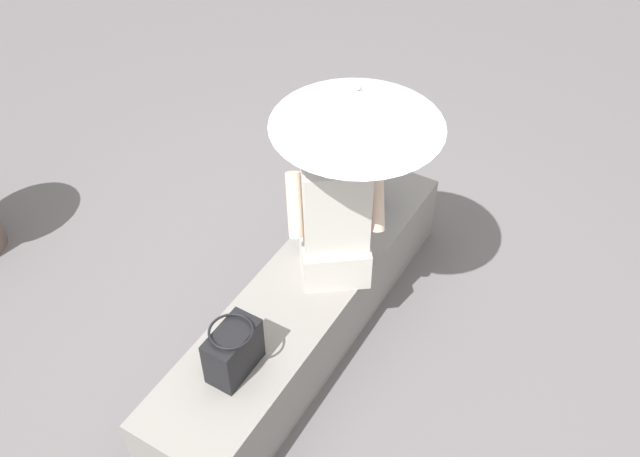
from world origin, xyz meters
TOP-DOWN VIEW (x-y plane):
  - ground_plane at (0.00, 0.00)m, footprint 14.00×14.00m
  - stone_bench at (0.00, 0.00)m, footprint 2.24×0.50m
  - person_seated at (0.15, -0.09)m, footprint 0.44×0.49m
  - parasol at (0.22, -0.15)m, footprint 0.79×0.79m
  - handbag_black at (0.70, 0.07)m, footprint 0.23×0.17m
  - tote_bag_canvas at (-0.61, 0.00)m, footprint 0.27×0.20m

SIDE VIEW (x-z plane):
  - ground_plane at x=0.00m, z-range 0.00..0.00m
  - stone_bench at x=0.00m, z-range 0.00..0.43m
  - tote_bag_canvas at x=-0.61m, z-range 0.42..0.70m
  - handbag_black at x=0.70m, z-range 0.42..0.76m
  - person_seated at x=0.15m, z-range 0.36..1.26m
  - parasol at x=0.22m, z-range 0.86..1.98m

